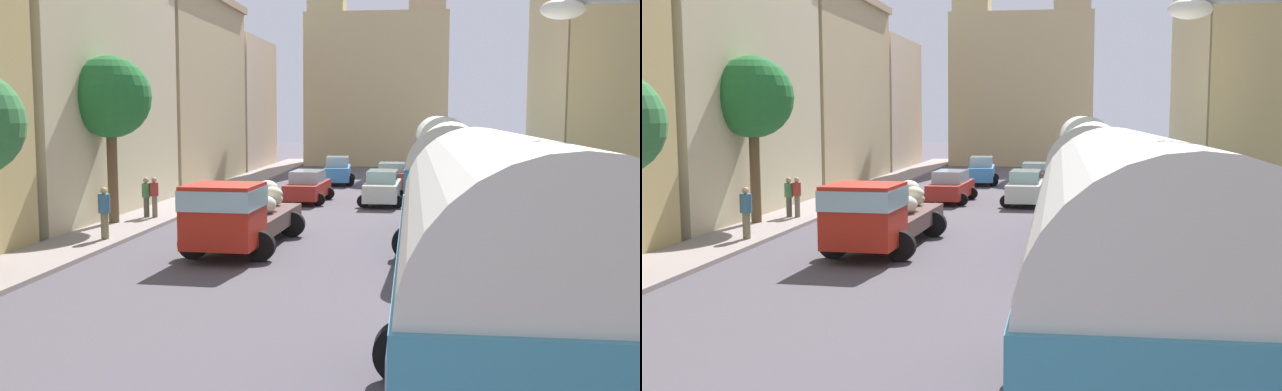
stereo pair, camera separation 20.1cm
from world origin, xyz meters
TOP-DOWN VIEW (x-y plane):
  - ground_plane at (0.00, 27.00)m, footprint 154.00×154.00m
  - sidewalk_left at (-7.25, 27.00)m, footprint 2.50×70.00m
  - sidewalk_right at (7.25, 27.00)m, footprint 2.50×70.00m
  - building_left_2 at (-10.63, 24.64)m, footprint 4.69×13.13m
  - building_left_3 at (-11.03, 38.65)m, footprint 5.57×13.86m
  - building_left_4 at (-10.85, 51.48)m, footprint 4.70×10.55m
  - building_right_2 at (10.86, 25.08)m, footprint 5.20×9.12m
  - distant_church at (0.00, 57.30)m, footprint 11.69×6.36m
  - parked_bus_0 at (4.81, 4.37)m, footprint 3.41×8.39m
  - parked_bus_1 at (4.78, 19.93)m, footprint 3.58×9.68m
  - parked_bus_2 at (4.75, 33.79)m, footprint 3.43×8.90m
  - cargo_truck_0 at (-1.79, 17.49)m, footprint 3.15×7.27m
  - car_0 at (-1.67, 30.43)m, footprint 2.32×4.37m
  - car_1 at (-1.26, 39.60)m, footprint 2.29×4.03m
  - car_2 at (2.01, 30.01)m, footprint 2.22×4.22m
  - car_3 at (2.19, 36.37)m, footprint 2.24×3.72m
  - pedestrian_0 at (-6.63, 18.32)m, footprint 0.50×0.50m
  - pedestrian_1 at (-6.85, 23.48)m, footprint 0.46×0.46m
  - pedestrian_4 at (-7.19, 23.48)m, footprint 0.37×0.37m
  - roadside_tree_2 at (-7.90, 21.92)m, footprint 3.11×3.11m

SIDE VIEW (x-z plane):
  - ground_plane at x=0.00m, z-range 0.00..0.00m
  - sidewalk_left at x=-7.25m, z-range 0.00..0.14m
  - sidewalk_right at x=7.25m, z-range 0.00..0.14m
  - car_0 at x=-1.67m, z-range 0.00..1.56m
  - car_3 at x=2.19m, z-range 0.01..1.59m
  - car_2 at x=2.01m, z-range 0.00..1.64m
  - car_1 at x=-1.26m, z-range -0.01..1.69m
  - pedestrian_4 at x=-7.19m, z-range 0.13..1.88m
  - pedestrian_1 at x=-6.85m, z-range 0.13..1.89m
  - pedestrian_0 at x=-6.63m, z-range 0.13..2.02m
  - cargo_truck_0 at x=-1.79m, z-range 0.06..2.34m
  - parked_bus_1 at x=4.78m, z-range 0.19..4.20m
  - parked_bus_0 at x=4.81m, z-range 0.20..4.29m
  - parked_bus_2 at x=4.75m, z-range 0.23..4.41m
  - roadside_tree_2 at x=-7.90m, z-range 1.64..8.14m
  - building_left_4 at x=-10.85m, z-range 0.00..10.06m
  - building_left_3 at x=-11.03m, z-range 0.02..11.57m
  - building_left_2 at x=-10.63m, z-range 0.02..12.61m
  - building_right_2 at x=10.86m, z-range 0.03..14.61m
  - distant_church at x=0.00m, z-range -2.69..17.64m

